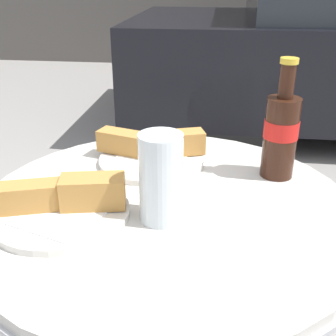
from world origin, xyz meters
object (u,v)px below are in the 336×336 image
at_px(cola_bottle_left, 281,132).
at_px(lunch_plate_far, 63,204).
at_px(bistro_table, 166,293).
at_px(lunch_plate_near, 152,152).
at_px(drinking_glass, 159,182).

distance_m(cola_bottle_left, lunch_plate_far, 0.42).
relative_size(bistro_table, lunch_plate_far, 3.40).
distance_m(bistro_table, cola_bottle_left, 0.39).
bearing_deg(lunch_plate_near, cola_bottle_left, -7.70).
height_order(bistro_table, drinking_glass, drinking_glass).
relative_size(drinking_glass, lunch_plate_far, 0.65).
relative_size(cola_bottle_left, lunch_plate_far, 1.01).
relative_size(lunch_plate_near, lunch_plate_far, 1.03).
bearing_deg(lunch_plate_near, bistro_table, -72.76).
bearing_deg(lunch_plate_far, lunch_plate_near, 64.68).
bearing_deg(lunch_plate_far, drinking_glass, 3.47).
bearing_deg(bistro_table, lunch_plate_near, 107.24).
distance_m(cola_bottle_left, lunch_plate_near, 0.27).
distance_m(drinking_glass, lunch_plate_far, 0.17).
bearing_deg(lunch_plate_near, lunch_plate_far, -115.32).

